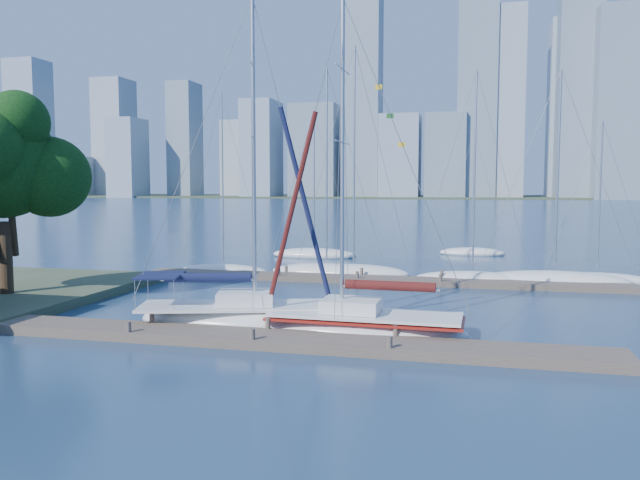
# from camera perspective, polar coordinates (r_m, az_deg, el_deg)

# --- Properties ---
(ground) EXTENTS (700.00, 700.00, 0.00)m
(ground) POSITION_cam_1_polar(r_m,az_deg,el_deg) (23.99, -5.46, -9.46)
(ground) COLOR #172E4B
(ground) RESTS_ON ground
(near_dock) EXTENTS (26.00, 2.00, 0.40)m
(near_dock) POSITION_cam_1_polar(r_m,az_deg,el_deg) (23.94, -5.46, -9.00)
(near_dock) COLOR #4C4037
(near_dock) RESTS_ON ground
(far_dock) EXTENTS (30.00, 1.80, 0.36)m
(far_dock) POSITION_cam_1_polar(r_m,az_deg,el_deg) (38.80, 5.09, -3.64)
(far_dock) COLOR #4C4037
(far_dock) RESTS_ON ground
(far_shore) EXTENTS (800.00, 100.00, 1.50)m
(far_shore) POSITION_cam_1_polar(r_m,az_deg,el_deg) (342.10, 12.27, 3.83)
(far_shore) COLOR #38472D
(far_shore) RESTS_ON ground
(tree) EXTENTS (7.83, 7.15, 10.64)m
(tree) POSITION_cam_1_polar(r_m,az_deg,el_deg) (35.37, -27.08, 6.45)
(tree) COLOR #302215
(tree) RESTS_ON ground
(sailboat_navy) EXTENTS (8.74, 4.86, 14.22)m
(sailboat_navy) POSITION_cam_1_polar(r_m,az_deg,el_deg) (26.67, -8.05, -5.52)
(sailboat_navy) COLOR white
(sailboat_navy) RESTS_ON ground
(sailboat_maroon) EXTENTS (8.17, 2.85, 13.73)m
(sailboat_maroon) POSITION_cam_1_polar(r_m,az_deg,el_deg) (24.85, 4.11, -6.33)
(sailboat_maroon) COLOR white
(sailboat_maroon) RESTS_ON ground
(bg_boat_0) EXTENTS (6.31, 2.19, 12.49)m
(bg_boat_0) POSITION_cam_1_polar(r_m,az_deg,el_deg) (43.14, -8.78, -2.73)
(bg_boat_0) COLOR white
(bg_boat_0) RESTS_ON ground
(bg_boat_1) EXTENTS (7.97, 4.64, 14.01)m
(bg_boat_1) POSITION_cam_1_polar(r_m,az_deg,el_deg) (41.82, 0.61, -2.86)
(bg_boat_1) COLOR white
(bg_boat_1) RESTS_ON ground
(bg_boat_2) EXTENTS (7.77, 4.94, 15.34)m
(bg_boat_2) POSITION_cam_1_polar(r_m,az_deg,el_deg) (41.28, 3.10, -2.94)
(bg_boat_2) COLOR white
(bg_boat_2) RESTS_ON ground
(bg_boat_3) EXTENTS (7.38, 3.84, 13.28)m
(bg_boat_3) POSITION_cam_1_polar(r_m,az_deg,el_deg) (39.88, 13.77, -3.43)
(bg_boat_3) COLOR white
(bg_boat_3) RESTS_ON ground
(bg_boat_4) EXTENTS (8.94, 2.79, 13.20)m
(bg_boat_4) POSITION_cam_1_polar(r_m,az_deg,el_deg) (40.46, 20.64, -3.45)
(bg_boat_4) COLOR white
(bg_boat_4) RESTS_ON ground
(bg_boat_5) EXTENTS (6.93, 3.66, 10.17)m
(bg_boat_5) POSITION_cam_1_polar(r_m,az_deg,el_deg) (42.19, 23.98, -3.32)
(bg_boat_5) COLOR white
(bg_boat_5) RESTS_ON ground
(bg_boat_6) EXTENTS (7.35, 2.86, 12.13)m
(bg_boat_6) POSITION_cam_1_polar(r_m,az_deg,el_deg) (52.37, -0.53, -1.30)
(bg_boat_6) COLOR white
(bg_boat_6) RESTS_ON ground
(bg_boat_7) EXTENTS (5.67, 2.25, 10.98)m
(bg_boat_7) POSITION_cam_1_polar(r_m,az_deg,el_deg) (55.74, 13.74, -1.10)
(bg_boat_7) COLOR white
(bg_boat_7) RESTS_ON ground
(skyline) EXTENTS (503.51, 51.31, 124.59)m
(skyline) POSITION_cam_1_polar(r_m,az_deg,el_deg) (314.00, 16.51, 10.35)
(skyline) COLOR #8294A8
(skyline) RESTS_ON ground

